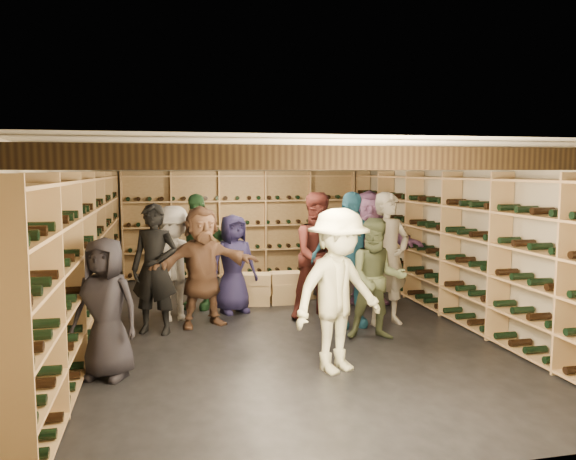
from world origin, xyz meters
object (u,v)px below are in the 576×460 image
(crate_stack_left, at_px, (285,288))
(person_3, at_px, (338,291))
(crate_loose, at_px, (300,293))
(person_5, at_px, (202,266))
(person_2, at_px, (377,279))
(person_11, at_px, (369,247))
(person_9, at_px, (173,264))
(person_1, at_px, (155,269))
(person_12, at_px, (331,255))
(person_8, at_px, (320,256))
(person_4, at_px, (349,259))
(person_6, at_px, (234,264))
(crate_stack_right, at_px, (255,289))
(person_0, at_px, (106,308))
(person_7, at_px, (388,259))
(person_10, at_px, (196,251))

(crate_stack_left, relative_size, person_3, 0.29)
(crate_loose, height_order, person_5, person_5)
(crate_loose, bearing_deg, person_3, -97.11)
(crate_stack_left, height_order, person_3, person_3)
(person_2, height_order, person_11, person_11)
(person_11, bearing_deg, person_9, -158.69)
(person_1, bearing_deg, person_12, 46.60)
(person_1, xyz_separation_m, person_8, (2.35, 0.26, 0.06))
(person_8, height_order, person_11, person_8)
(person_4, distance_m, person_9, 2.52)
(crate_loose, xyz_separation_m, person_11, (1.02, -0.55, 0.84))
(crate_loose, distance_m, person_11, 1.43)
(person_6, bearing_deg, person_11, -15.07)
(person_6, height_order, person_11, person_11)
(crate_stack_right, bearing_deg, person_6, -133.69)
(person_4, height_order, person_9, person_4)
(person_8, height_order, person_9, person_8)
(person_4, bearing_deg, person_2, -77.19)
(crate_stack_right, bearing_deg, person_1, -140.29)
(person_3, height_order, person_9, person_3)
(person_3, relative_size, person_5, 1.05)
(person_0, height_order, person_3, person_3)
(crate_stack_left, relative_size, person_11, 0.28)
(person_0, distance_m, person_6, 2.92)
(person_7, xyz_separation_m, person_9, (-2.93, 0.89, -0.10))
(person_0, bearing_deg, person_11, 57.08)
(person_6, bearing_deg, person_4, -54.60)
(person_5, xyz_separation_m, person_10, (-0.02, 1.06, 0.06))
(person_10, bearing_deg, person_9, -97.77)
(person_6, xyz_separation_m, person_8, (1.19, -0.62, 0.17))
(person_3, relative_size, person_11, 0.96)
(person_0, relative_size, person_8, 0.80)
(crate_loose, bearing_deg, crate_stack_right, -161.45)
(person_10, xyz_separation_m, person_12, (2.20, 0.00, -0.14))
(crate_stack_right, relative_size, person_0, 0.38)
(person_0, distance_m, person_9, 2.29)
(person_6, xyz_separation_m, person_7, (2.03, -1.15, 0.18))
(crate_stack_left, height_order, person_8, person_8)
(person_1, bearing_deg, person_5, 41.47)
(person_4, bearing_deg, person_9, 162.02)
(person_11, bearing_deg, crate_stack_left, -177.46)
(person_2, relative_size, person_9, 0.94)
(crate_stack_right, relative_size, person_4, 0.30)
(crate_loose, bearing_deg, person_5, -142.30)
(crate_stack_left, relative_size, person_1, 0.30)
(crate_stack_left, height_order, person_12, person_12)
(crate_stack_left, xyz_separation_m, person_7, (1.14, -1.55, 0.68))
(person_1, xyz_separation_m, person_2, (2.78, -0.89, -0.09))
(crate_stack_left, distance_m, person_4, 1.74)
(crate_stack_left, distance_m, person_7, 2.04)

